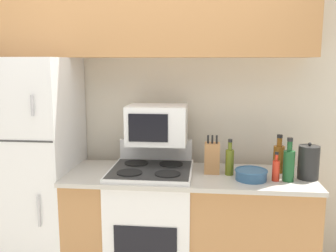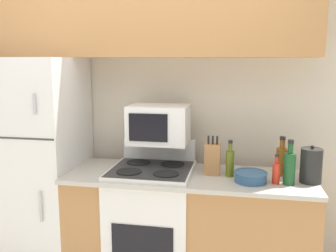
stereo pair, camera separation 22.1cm
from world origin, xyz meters
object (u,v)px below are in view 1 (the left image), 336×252
at_px(bottle_wine_green, 289,164).
at_px(kettle, 309,162).
at_px(bottle_hot_sauce, 276,170).
at_px(bottle_whiskey, 279,158).
at_px(microwave, 157,124).
at_px(stove, 152,226).
at_px(knife_block, 212,158).
at_px(bottle_olive_oil, 230,161).
at_px(refrigerator, 28,171).
at_px(bowl, 251,174).

relative_size(bottle_wine_green, kettle, 1.17).
bearing_deg(bottle_hot_sauce, bottle_whiskey, 75.17).
bearing_deg(microwave, stove, -104.48).
bearing_deg(knife_block, bottle_olive_oil, -14.52).
xyz_separation_m(bottle_hot_sauce, kettle, (0.23, 0.07, 0.04)).
bearing_deg(bottle_olive_oil, bottle_wine_green, -14.94).
bearing_deg(stove, kettle, -1.69).
height_order(microwave, knife_block, microwave).
height_order(refrigerator, bowl, refrigerator).
distance_m(stove, bowl, 0.85).
xyz_separation_m(stove, knife_block, (0.44, 0.03, 0.53)).
distance_m(knife_block, bowl, 0.31).
xyz_separation_m(refrigerator, stove, (0.97, -0.05, -0.38)).
xyz_separation_m(refrigerator, bottle_whiskey, (1.89, 0.05, 0.15)).
distance_m(knife_block, bottle_wine_green, 0.53).
bearing_deg(refrigerator, bottle_hot_sauce, -4.89).
bearing_deg(refrigerator, bottle_olive_oil, -1.94).
distance_m(refrigerator, bowl, 1.68).
height_order(knife_block, bottle_wine_green, bottle_wine_green).
distance_m(stove, microwave, 0.77).
xyz_separation_m(refrigerator, bottle_wine_green, (1.92, -0.16, 0.15)).
distance_m(stove, bottle_whiskey, 1.07).
distance_m(microwave, bottle_wine_green, 0.97).
distance_m(refrigerator, bottle_hot_sauce, 1.85).
relative_size(knife_block, kettle, 1.10).
bearing_deg(bottle_whiskey, refrigerator, -178.61).
relative_size(refrigerator, bottle_wine_green, 5.78).
relative_size(bowl, bottle_hot_sauce, 1.12).
relative_size(microwave, bowl, 1.96).
height_order(bottle_whiskey, bottle_olive_oil, bottle_whiskey).
distance_m(refrigerator, bottle_whiskey, 1.90).
bearing_deg(refrigerator, kettle, -2.41).
bearing_deg(kettle, bottle_olive_oil, 176.27).
bearing_deg(kettle, knife_block, 174.18).
bearing_deg(kettle, stove, 178.31).
relative_size(knife_block, bottle_whiskey, 1.01).
bearing_deg(microwave, kettle, -8.00).
xyz_separation_m(microwave, kettle, (1.07, -0.15, -0.22)).
bearing_deg(microwave, bottle_hot_sauce, -14.72).
distance_m(bottle_wine_green, kettle, 0.16).
height_order(stove, bottle_olive_oil, bottle_olive_oil).
bearing_deg(microwave, bottle_wine_green, -13.34).
bearing_deg(bowl, bottle_olive_oil, 144.49).
bearing_deg(bottle_hot_sauce, refrigerator, 175.11).
xyz_separation_m(stove, microwave, (0.03, 0.12, 0.76)).
bearing_deg(kettle, bottle_wine_green, -154.99).
height_order(refrigerator, kettle, refrigerator).
height_order(microwave, bottle_whiskey, microwave).
distance_m(bottle_hot_sauce, bottle_whiskey, 0.21).
xyz_separation_m(microwave, bottle_hot_sauce, (0.84, -0.22, -0.26)).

